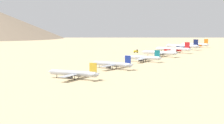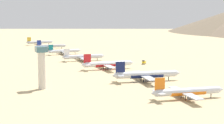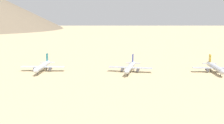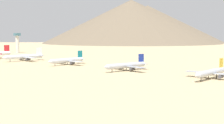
{
  "view_description": "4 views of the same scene",
  "coord_description": "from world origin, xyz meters",
  "views": [
    {
      "loc": [
        -137.02,
        397.95,
        36.2
      ],
      "look_at": [
        0.22,
        115.64,
        4.59
      ],
      "focal_mm": 60.91,
      "sensor_mm": 36.0,
      "label": 1
    },
    {
      "loc": [
        -122.02,
        -376.75,
        52.48
      ],
      "look_at": [
        12.07,
        -43.04,
        3.61
      ],
      "focal_mm": 64.25,
      "sensor_mm": 36.0,
      "label": 2
    },
    {
      "loc": [
        210.63,
        121.45,
        43.29
      ],
      "look_at": [
        -10.14,
        111.62,
        6.7
      ],
      "focal_mm": 48.01,
      "sensor_mm": 36.0,
      "label": 3
    },
    {
      "loc": [
        164.21,
        260.67,
        26.0
      ],
      "look_at": [
        -7.21,
        109.18,
        5.25
      ],
      "focal_mm": 49.01,
      "sensor_mm": 36.0,
      "label": 4
    }
  ],
  "objects": [
    {
      "name": "parked_jet_4",
      "position": [
        -5.29,
        60.08,
        3.91
      ],
      "size": [
        40.15,
        32.52,
        11.61
      ],
      "color": "silver",
      "rests_on": "ground"
    },
    {
      "name": "parked_jet_5",
      "position": [
        -4.84,
        125.13,
        3.9
      ],
      "size": [
        40.05,
        32.73,
        11.57
      ],
      "color": "#B2B7C1",
      "rests_on": "ground"
    },
    {
      "name": "parked_jet_6",
      "position": [
        -6.61,
        187.05,
        3.85
      ],
      "size": [
        39.58,
        32.04,
        11.45
      ],
      "color": "#B2B7C1",
      "rests_on": "ground"
    }
  ]
}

